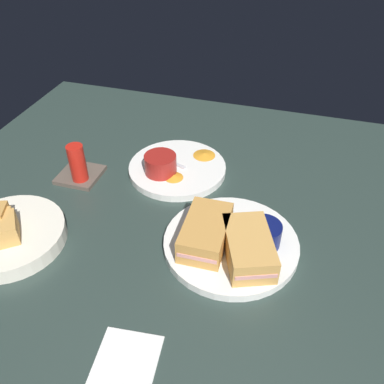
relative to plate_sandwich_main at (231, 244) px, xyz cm
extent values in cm
cube|color=#283833|center=(1.93, 13.61, -2.30)|extent=(110.00, 110.00, 3.00)
cylinder|color=white|center=(0.00, 0.00, 0.00)|extent=(25.01, 25.01, 1.60)
cube|color=#C68C42|center=(-1.58, 4.48, 3.20)|extent=(13.19, 7.92, 4.80)
cube|color=#DB938E|center=(-1.58, 4.48, 3.20)|extent=(13.43, 7.32, 0.80)
cube|color=tan|center=(-3.09, -3.61, 3.20)|extent=(14.88, 11.83, 4.80)
cube|color=#DB938E|center=(-3.09, -3.61, 3.20)|extent=(14.90, 11.36, 0.80)
cylinder|color=#0C144C|center=(1.02, -5.53, 2.98)|extent=(6.46, 6.46, 4.36)
cylinder|color=black|center=(1.02, -5.53, 4.76)|extent=(5.30, 5.30, 0.60)
cube|color=silver|center=(-3.73, 2.68, 1.05)|extent=(3.44, 5.16, 0.40)
ellipsoid|color=silver|center=(-0.97, -2.09, 1.20)|extent=(3.51, 3.87, 0.80)
cylinder|color=white|center=(19.89, 17.00, 0.00)|extent=(22.34, 22.34, 1.60)
cylinder|color=maroon|center=(16.54, 19.79, 2.95)|extent=(7.16, 7.16, 4.30)
cylinder|color=olive|center=(16.54, 19.79, 4.70)|extent=(5.87, 5.87, 0.60)
cube|color=silver|center=(20.09, 17.57, 1.05)|extent=(2.53, 5.46, 0.40)
ellipsoid|color=silver|center=(21.86, 22.77, 1.20)|extent=(3.11, 3.74, 0.80)
cone|color=orange|center=(15.37, 16.36, 1.10)|extent=(5.37, 5.37, 0.60)
cone|color=gold|center=(20.41, 19.52, 1.10)|extent=(5.44, 5.44, 0.60)
cone|color=orange|center=(25.79, 12.21, 1.10)|extent=(7.17, 7.17, 0.60)
cylinder|color=silver|center=(-10.62, 39.98, 0.70)|extent=(20.61, 20.61, 3.00)
cube|color=tan|center=(-11.75, 40.12, 4.16)|extent=(7.41, 6.88, 3.93)
cube|color=tan|center=(-12.08, 38.85, 4.16)|extent=(7.44, 7.17, 3.92)
cube|color=brown|center=(11.59, 37.56, -0.30)|extent=(9.00, 9.00, 1.00)
cylinder|color=red|center=(9.79, 36.36, 4.45)|extent=(3.60, 3.60, 8.50)
cylinder|color=#B2B2B2|center=(13.39, 38.96, 3.20)|extent=(3.00, 3.00, 6.00)
cube|color=white|center=(-27.13, 9.42, -0.60)|extent=(11.87, 10.08, 0.40)
camera|label=1|loc=(-52.88, -8.26, 55.08)|focal=38.28mm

